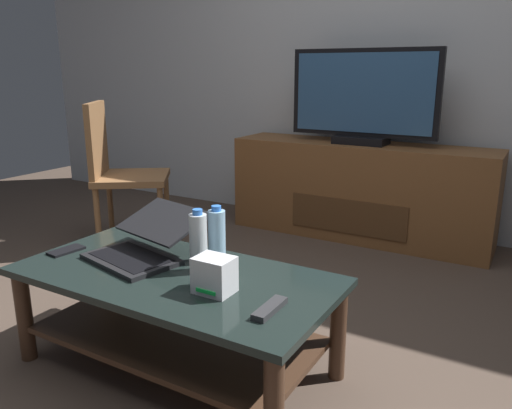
% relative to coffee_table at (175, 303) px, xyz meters
% --- Properties ---
extents(ground_plane, '(7.68, 7.68, 0.00)m').
position_rel_coffee_table_xyz_m(ground_plane, '(0.09, 0.04, -0.27)').
color(ground_plane, '#4C3D33').
extents(back_wall, '(6.40, 0.12, 2.80)m').
position_rel_coffee_table_xyz_m(back_wall, '(0.09, 2.19, 1.13)').
color(back_wall, silver).
rests_on(back_wall, ground).
extents(coffee_table, '(1.19, 0.59, 0.39)m').
position_rel_coffee_table_xyz_m(coffee_table, '(0.00, 0.00, 0.00)').
color(coffee_table, black).
rests_on(coffee_table, ground).
extents(media_cabinet, '(1.72, 0.42, 0.64)m').
position_rel_coffee_table_xyz_m(media_cabinet, '(0.06, 1.87, 0.05)').
color(media_cabinet, brown).
rests_on(media_cabinet, ground).
extents(television, '(0.96, 0.20, 0.60)m').
position_rel_coffee_table_xyz_m(television, '(0.06, 1.85, 0.66)').
color(television, black).
rests_on(television, media_cabinet).
extents(side_chair, '(0.61, 0.61, 0.91)m').
position_rel_coffee_table_xyz_m(side_chair, '(-1.20, 0.93, 0.24)').
color(side_chair, brown).
rests_on(side_chair, ground).
extents(laptop, '(0.43, 0.46, 0.17)m').
position_rel_coffee_table_xyz_m(laptop, '(-0.20, 0.07, 0.18)').
color(laptop, black).
rests_on(laptop, coffee_table).
extents(router_box, '(0.13, 0.10, 0.12)m').
position_rel_coffee_table_xyz_m(router_box, '(0.22, -0.06, 0.18)').
color(router_box, silver).
rests_on(router_box, coffee_table).
extents(water_bottle_near, '(0.07, 0.07, 0.22)m').
position_rel_coffee_table_xyz_m(water_bottle_near, '(0.07, 0.18, 0.22)').
color(water_bottle_near, '#99C6E5').
rests_on(water_bottle_near, coffee_table).
extents(water_bottle_far, '(0.07, 0.07, 0.24)m').
position_rel_coffee_table_xyz_m(water_bottle_far, '(0.07, 0.06, 0.23)').
color(water_bottle_far, silver).
rests_on(water_bottle_far, coffee_table).
extents(cell_phone, '(0.09, 0.15, 0.01)m').
position_rel_coffee_table_xyz_m(cell_phone, '(-0.52, -0.05, 0.12)').
color(cell_phone, black).
rests_on(cell_phone, coffee_table).
extents(tv_remote, '(0.05, 0.16, 0.02)m').
position_rel_coffee_table_xyz_m(tv_remote, '(0.45, -0.09, 0.13)').
color(tv_remote, '#2D2D30').
rests_on(tv_remote, coffee_table).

